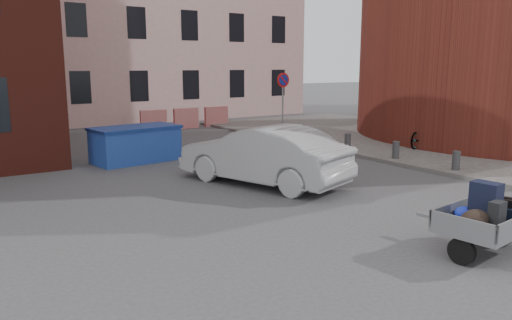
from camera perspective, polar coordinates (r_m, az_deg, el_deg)
ground at (r=10.24m, az=7.97°, el=-6.82°), size 120.00×120.00×0.00m
sidewalk at (r=20.24m, az=21.76°, el=1.44°), size 9.00×24.00×0.12m
no_parking_sign at (r=20.94m, az=3.11°, el=7.87°), size 0.60×0.09×2.65m
bollards at (r=16.68m, az=15.69°, el=1.13°), size 0.22×9.02×0.55m
barriers at (r=24.84m, az=-7.98°, el=4.73°), size 4.70×0.18×1.00m
trailer at (r=9.04m, az=24.74°, el=-6.10°), size 1.71×1.88×1.20m
dumpster at (r=16.55m, az=-13.58°, el=1.80°), size 2.90×1.77×1.15m
silver_car at (r=13.03m, az=0.76°, el=0.58°), size 3.02×4.95×1.54m
bicycle at (r=19.22m, az=18.41°, el=2.82°), size 1.91×1.09×0.95m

